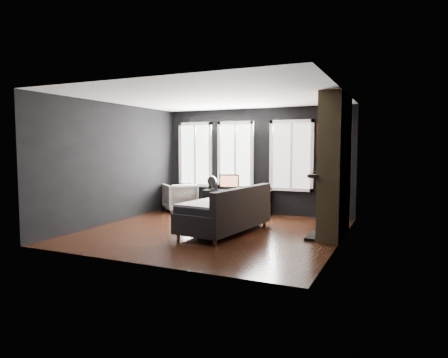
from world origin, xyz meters
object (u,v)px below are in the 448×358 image
at_px(media_console, 238,202).
at_px(armchair, 180,196).
at_px(monitor, 229,181).
at_px(mug, 257,189).
at_px(sofa, 225,209).
at_px(mantel_vase, 326,166).
at_px(book, 265,186).

bearing_deg(media_console, armchair, -176.64).
bearing_deg(monitor, mug, -11.90).
xyz_separation_m(sofa, armchair, (-2.21, 1.96, -0.06)).
height_order(monitor, mantel_vase, mantel_vase).
bearing_deg(book, mug, -139.18).
relative_size(media_console, mantel_vase, 8.75).
height_order(media_console, monitor, monitor).
distance_m(monitor, mantel_vase, 2.93).
height_order(monitor, book, monitor).
distance_m(sofa, mug, 2.25).
height_order(media_console, book, book).
distance_m(sofa, armchair, 2.95).
height_order(media_console, mantel_vase, mantel_vase).
xyz_separation_m(media_console, mantel_vase, (2.43, -1.19, 1.03)).
xyz_separation_m(mug, book, (0.15, 0.13, 0.07)).
distance_m(sofa, monitor, 2.38).
height_order(monitor, mug, monitor).
bearing_deg(sofa, monitor, 118.80).
relative_size(armchair, monitor, 1.57).
bearing_deg(book, media_console, -170.52).
bearing_deg(monitor, armchair, 173.69).
distance_m(armchair, monitor, 1.43).
height_order(sofa, armchair, sofa).
height_order(armchair, media_console, armchair).
relative_size(sofa, media_console, 1.25).
relative_size(mug, mantel_vase, 0.55).
bearing_deg(monitor, book, -4.60).
bearing_deg(mug, book, 40.82).
distance_m(sofa, book, 2.38).
bearing_deg(armchair, mantel_vase, 120.91).
bearing_deg(sofa, armchair, 145.61).
distance_m(sofa, media_console, 2.35).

